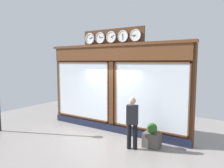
# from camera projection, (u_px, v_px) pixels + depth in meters

# --- Properties ---
(ground_plane) EXTENTS (14.00, 14.00, 0.00)m
(ground_plane) POSITION_uv_depth(u_px,v_px,m) (60.00, 158.00, 6.16)
(ground_plane) COLOR gray
(shop_facade) EXTENTS (6.30, 0.42, 4.07)m
(shop_facade) POSITION_uv_depth(u_px,v_px,m) (114.00, 87.00, 8.42)
(shop_facade) COLOR #4C2B16
(shop_facade) RESTS_ON ground_plane
(pedestrian) EXTENTS (0.41, 0.32, 1.69)m
(pedestrian) POSITION_uv_depth(u_px,v_px,m) (132.00, 121.00, 6.72)
(pedestrian) COLOR black
(pedestrian) RESTS_ON ground_plane
(planter_box) EXTENTS (0.56, 0.36, 0.48)m
(planter_box) POSITION_uv_depth(u_px,v_px,m) (152.00, 140.00, 6.90)
(planter_box) COLOR #4C4742
(planter_box) RESTS_ON ground_plane
(planter_shrub) EXTENTS (0.34, 0.34, 0.34)m
(planter_shrub) POSITION_uv_depth(u_px,v_px,m) (152.00, 128.00, 6.86)
(planter_shrub) COLOR #285623
(planter_shrub) RESTS_ON planter_box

